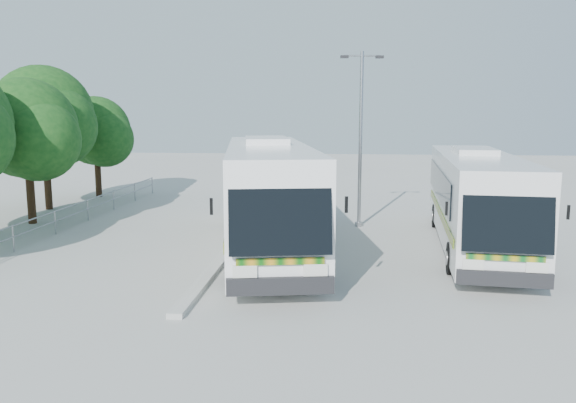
# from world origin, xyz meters

# --- Properties ---
(ground) EXTENTS (100.00, 100.00, 0.00)m
(ground) POSITION_xyz_m (0.00, 0.00, 0.00)
(ground) COLOR #AAAAA5
(ground) RESTS_ON ground
(kerb_divider) EXTENTS (0.40, 16.00, 0.15)m
(kerb_divider) POSITION_xyz_m (-2.30, 2.00, 0.07)
(kerb_divider) COLOR #B2B2AD
(kerb_divider) RESTS_ON ground
(railing) EXTENTS (0.06, 22.00, 1.00)m
(railing) POSITION_xyz_m (-10.00, 4.00, 0.74)
(railing) COLOR gray
(railing) RESTS_ON ground
(tree_far_c) EXTENTS (4.97, 4.69, 6.49)m
(tree_far_c) POSITION_xyz_m (-12.12, 5.10, 4.26)
(tree_far_c) COLOR #382314
(tree_far_c) RESTS_ON ground
(tree_far_d) EXTENTS (5.62, 5.30, 7.33)m
(tree_far_d) POSITION_xyz_m (-13.31, 8.80, 4.82)
(tree_far_d) COLOR #382314
(tree_far_d) RESTS_ON ground
(tree_far_e) EXTENTS (4.54, 4.28, 5.92)m
(tree_far_e) POSITION_xyz_m (-12.63, 13.30, 3.89)
(tree_far_e) COLOR #382314
(tree_far_e) RESTS_ON ground
(coach_main) EXTENTS (5.10, 13.96, 3.80)m
(coach_main) POSITION_xyz_m (-1.00, 1.60, 2.08)
(coach_main) COLOR white
(coach_main) RESTS_ON ground
(coach_adjacent) EXTENTS (3.66, 12.53, 3.43)m
(coach_adjacent) POSITION_xyz_m (6.62, 2.38, 1.88)
(coach_adjacent) COLOR silver
(coach_adjacent) RESTS_ON ground
(lamppost) EXTENTS (1.83, 0.45, 7.51)m
(lamppost) POSITION_xyz_m (2.48, 5.82, 4.14)
(lamppost) COLOR gray
(lamppost) RESTS_ON ground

